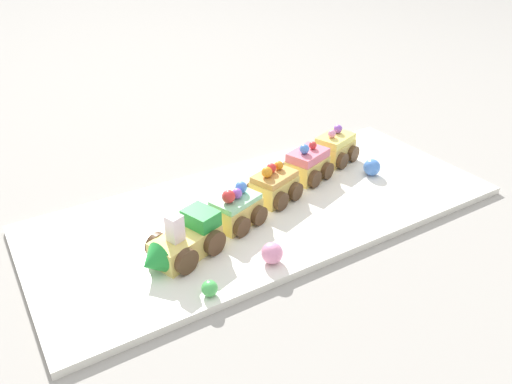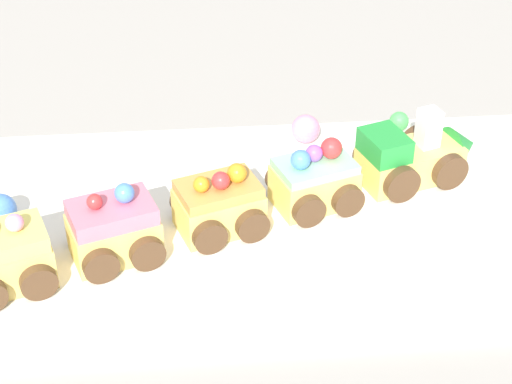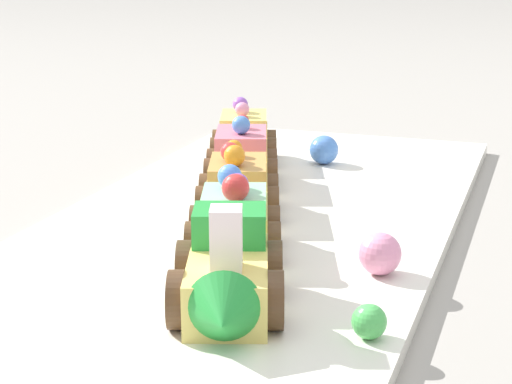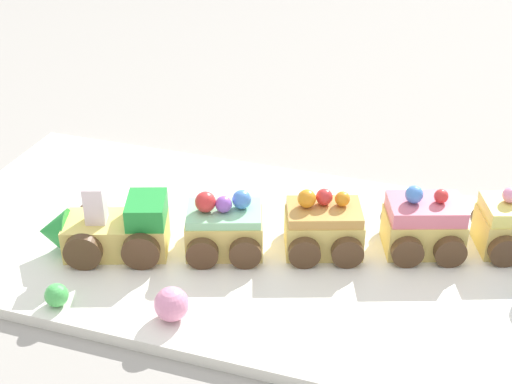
{
  "view_description": "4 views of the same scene",
  "coord_description": "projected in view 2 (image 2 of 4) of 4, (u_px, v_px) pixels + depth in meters",
  "views": [
    {
      "loc": [
        0.4,
        0.6,
        0.45
      ],
      "look_at": [
        0.03,
        0.02,
        0.06
      ],
      "focal_mm": 35.0,
      "sensor_mm": 36.0,
      "label": 1
    },
    {
      "loc": [
        -0.04,
        -0.66,
        0.5
      ],
      "look_at": [
        0.01,
        -0.04,
        0.07
      ],
      "focal_mm": 60.0,
      "sensor_mm": 36.0,
      "label": 2
    },
    {
      "loc": [
        0.65,
        0.24,
        0.24
      ],
      "look_at": [
        -0.03,
        0.0,
        0.03
      ],
      "focal_mm": 60.0,
      "sensor_mm": 36.0,
      "label": 3
    },
    {
      "loc": [
        -0.14,
        0.57,
        0.43
      ],
      "look_at": [
        0.05,
        -0.01,
        0.07
      ],
      "focal_mm": 50.0,
      "sensor_mm": 36.0,
      "label": 4
    }
  ],
  "objects": [
    {
      "name": "ground_plane",
      "position": [
        243.0,
        226.0,
        0.82
      ],
      "size": [
        10.0,
        10.0,
        0.0
      ],
      "primitive_type": "plane",
      "color": "gray"
    },
    {
      "name": "display_board",
      "position": [
        243.0,
        221.0,
        0.82
      ],
      "size": [
        0.78,
        0.34,
        0.01
      ],
      "primitive_type": "cube",
      "color": "white",
      "rests_on": "ground_plane"
    },
    {
      "name": "cake_train_locomotive",
      "position": [
        416.0,
        157.0,
        0.86
      ],
      "size": [
        0.14,
        0.1,
        0.07
      ],
      "rotation": [
        0.0,
        0.0,
        0.33
      ],
      "color": "#EACC66",
      "rests_on": "display_board"
    },
    {
      "name": "cake_car_mint",
      "position": [
        314.0,
        181.0,
        0.82
      ],
      "size": [
        0.09,
        0.09,
        0.07
      ],
      "rotation": [
        0.0,
        0.0,
        0.33
      ],
      "color": "#EACC66",
      "rests_on": "display_board"
    },
    {
      "name": "cake_car_caramel",
      "position": [
        219.0,
        206.0,
        0.79
      ],
      "size": [
        0.09,
        0.09,
        0.07
      ],
      "rotation": [
        0.0,
        0.0,
        0.33
      ],
      "color": "#EACC66",
      "rests_on": "display_board"
    },
    {
      "name": "cake_car_strawberry",
      "position": [
        114.0,
        231.0,
        0.76
      ],
      "size": [
        0.09,
        0.09,
        0.07
      ],
      "rotation": [
        0.0,
        0.0,
        0.33
      ],
      "color": "#EACC66",
      "rests_on": "display_board"
    },
    {
      "name": "cake_car_lemon",
      "position": [
        5.0,
        259.0,
        0.72
      ],
      "size": [
        0.09,
        0.09,
        0.07
      ],
      "rotation": [
        0.0,
        0.0,
        0.33
      ],
      "color": "#EACC66",
      "rests_on": "display_board"
    },
    {
      "name": "gumball_pink",
      "position": [
        306.0,
        129.0,
        0.92
      ],
      "size": [
        0.03,
        0.03,
        0.03
      ],
      "primitive_type": "sphere",
      "color": "pink",
      "rests_on": "display_board"
    },
    {
      "name": "gumball_green",
      "position": [
        399.0,
        121.0,
        0.94
      ],
      "size": [
        0.02,
        0.02,
        0.02
      ],
      "primitive_type": "sphere",
      "color": "#4CBC56",
      "rests_on": "display_board"
    },
    {
      "name": "gumball_blue",
      "position": [
        0.0,
        210.0,
        0.8
      ],
      "size": [
        0.03,
        0.03,
        0.03
      ],
      "primitive_type": "sphere",
      "color": "#4C84E0",
      "rests_on": "display_board"
    }
  ]
}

